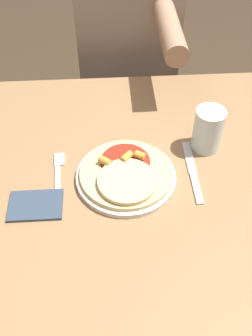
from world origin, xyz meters
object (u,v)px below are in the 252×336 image
Objects in this scene: fork at (58,174)px; drinking_glass at (208,130)px; dining_table at (141,208)px; person_diner at (128,48)px; pizza at (126,174)px; knife at (193,172)px; plate at (126,177)px.

drinking_glass is (0.40, 0.08, 0.06)m from fork.
dining_table is 0.71m from person_diner.
fork is 0.42m from drinking_glass.
pizza is (-0.04, 0.02, 0.12)m from dining_table.
pizza is at bearing -10.05° from fork.
pizza is at bearing -175.58° from knife.
dining_table is at bearing -25.59° from pizza.
fork is at bearing 171.59° from plate.
plate is at bearing 148.56° from dining_table.
fork is at bearing -168.82° from drinking_glass.
plate is 0.18m from fork.
pizza is 0.19× the size of person_diner.
plate is 0.02m from pizza.
person_diner is (0.05, 0.68, -0.03)m from plate.
pizza reaches higher than knife.
person_diner is at bearing 88.99° from dining_table.
drinking_glass reaches higher than dining_table.
plate is 1.09× the size of pizza.
dining_table is 7.09× the size of fork.
dining_table is at bearing -13.10° from fork.
knife is at bearing 2.75° from plate.
pizza is 0.26m from drinking_glass.
dining_table is 0.24m from fork.
knife is 1.77× the size of drinking_glass.
dining_table is 0.12m from plate.
person_diner reaches higher than fork.
person_diner is at bearing 85.64° from plate.
fork is at bearing 166.90° from dining_table.
knife is (0.35, -0.02, 0.00)m from fork.
dining_table is at bearing -31.44° from plate.
plate is at bearing 88.31° from pizza.
plate is (-0.04, 0.02, 0.11)m from dining_table.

